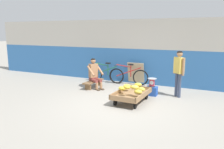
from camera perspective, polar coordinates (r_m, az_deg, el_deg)
ground_plane at (r=6.70m, az=1.68°, el=-7.85°), size 80.00×80.00×0.00m
back_wall at (r=9.32m, az=9.42°, el=5.61°), size 16.00×0.30×2.63m
banana_cart at (r=6.97m, az=5.00°, el=-5.08°), size 0.88×1.46×0.36m
banana_pile at (r=6.91m, az=5.23°, el=-3.33°), size 0.85×1.17×0.25m
low_bench at (r=8.76m, az=-4.71°, el=-2.03°), size 0.34×1.11×0.27m
vendor_seated at (r=8.61m, az=-4.45°, el=0.25°), size 0.74×0.65×1.14m
plastic_crate at (r=7.81m, az=10.02°, el=-4.14°), size 0.36×0.28×0.30m
weighing_scale at (r=7.74m, az=10.09°, el=-1.97°), size 0.30×0.30×0.29m
bicycle_near_left at (r=9.60m, az=-1.57°, el=0.10°), size 1.66×0.48×0.86m
bicycle_far_left at (r=9.23m, az=4.13°, el=-0.37°), size 1.66×0.48×0.86m
sign_board at (r=9.38m, az=6.05°, el=0.33°), size 0.70×0.20×0.89m
customer_adult at (r=7.66m, az=16.56°, el=1.42°), size 0.38×0.36×1.53m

